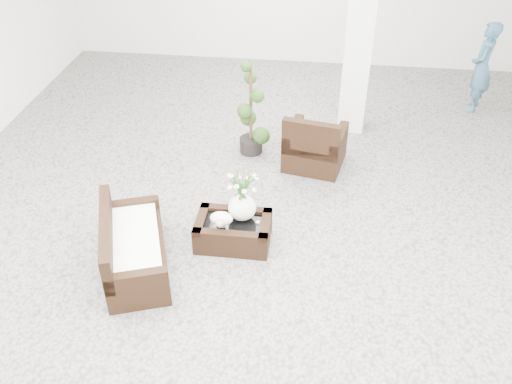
# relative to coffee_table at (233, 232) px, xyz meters

# --- Properties ---
(ground) EXTENTS (11.00, 11.00, 0.00)m
(ground) POSITION_rel_coffee_table_xyz_m (0.25, 0.33, -0.16)
(ground) COLOR gray
(ground) RESTS_ON ground
(column) EXTENTS (0.40, 0.40, 3.50)m
(column) POSITION_rel_coffee_table_xyz_m (1.45, 3.13, 1.59)
(column) COLOR white
(column) RESTS_ON ground
(coffee_table) EXTENTS (0.90, 0.60, 0.31)m
(coffee_table) POSITION_rel_coffee_table_xyz_m (0.00, 0.00, 0.00)
(coffee_table) COLOR black
(coffee_table) RESTS_ON ground
(sheep_figurine) EXTENTS (0.28, 0.23, 0.21)m
(sheep_figurine) POSITION_rel_coffee_table_xyz_m (-0.12, -0.10, 0.26)
(sheep_figurine) COLOR white
(sheep_figurine) RESTS_ON coffee_table
(planter_narcissus) EXTENTS (0.44, 0.44, 0.80)m
(planter_narcissus) POSITION_rel_coffee_table_xyz_m (0.10, 0.10, 0.56)
(planter_narcissus) COLOR white
(planter_narcissus) RESTS_ON coffee_table
(tealight) EXTENTS (0.04, 0.04, 0.03)m
(tealight) POSITION_rel_coffee_table_xyz_m (0.30, 0.02, 0.17)
(tealight) COLOR white
(tealight) RESTS_ON coffee_table
(armchair) EXTENTS (0.96, 0.93, 0.87)m
(armchair) POSITION_rel_coffee_table_xyz_m (0.91, 1.92, 0.28)
(armchair) COLOR black
(armchair) RESTS_ON ground
(loveseat) EXTENTS (1.10, 1.55, 0.75)m
(loveseat) POSITION_rel_coffee_table_xyz_m (-1.04, -0.59, 0.22)
(loveseat) COLOR black
(loveseat) RESTS_ON ground
(topiary) EXTENTS (0.39, 0.39, 1.46)m
(topiary) POSITION_rel_coffee_table_xyz_m (-0.07, 2.16, 0.58)
(topiary) COLOR #223D13
(topiary) RESTS_ON ground
(shopper) EXTENTS (0.54, 0.66, 1.55)m
(shopper) POSITION_rel_coffee_table_xyz_m (3.60, 4.08, 0.62)
(shopper) COLOR #335972
(shopper) RESTS_ON ground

